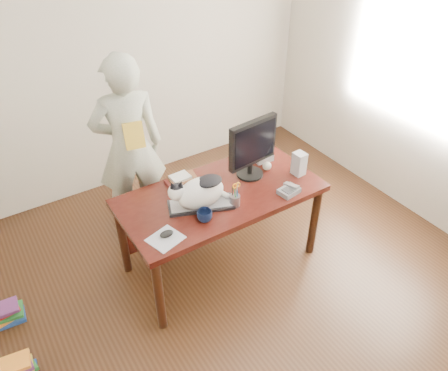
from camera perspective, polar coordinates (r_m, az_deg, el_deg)
room at (r=2.70m, az=6.34°, el=2.74°), size 4.50×4.50×4.50m
desk at (r=3.58m, az=-1.11°, el=-2.17°), size 1.60×0.80×0.75m
keyboard at (r=3.30m, az=-3.00°, el=-2.49°), size 0.53×0.35×0.03m
cat at (r=3.22m, az=-3.34°, el=-0.82°), size 0.48×0.35×0.27m
monitor at (r=3.48m, az=3.76°, el=5.19°), size 0.46×0.24×0.51m
pen_cup at (r=3.28m, az=1.42°, el=-1.80°), size 0.09×0.08×0.21m
mousepad at (r=3.06m, az=-7.65°, el=-6.91°), size 0.26×0.25×0.00m
mouse at (r=3.06m, az=-7.51°, el=-6.28°), size 0.11×0.09×0.04m
coffee_mug at (r=3.15m, az=-2.54°, el=-3.97°), size 0.16×0.16×0.09m
phone at (r=3.46m, az=8.51°, el=-0.62°), size 0.18×0.16×0.07m
speaker at (r=3.65m, az=9.78°, el=2.83°), size 0.10×0.11×0.20m
baseball at (r=3.70m, az=5.65°, el=2.56°), size 0.07×0.07×0.07m
book_stack at (r=3.52m, az=-5.49°, el=0.62°), size 0.25×0.19×0.09m
calculator at (r=3.86m, az=4.70°, el=4.05°), size 0.17×0.22×0.06m
person at (r=3.90m, az=-12.30°, el=4.87°), size 0.68×0.52×1.70m
held_book at (r=3.66m, az=-11.67°, el=6.40°), size 0.18×0.12×0.22m
book_pile_a at (r=3.48m, az=-25.38°, el=-21.05°), size 0.27×0.22×0.18m
book_pile_b at (r=3.85m, az=-26.56°, el=-14.73°), size 0.26×0.20×0.15m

